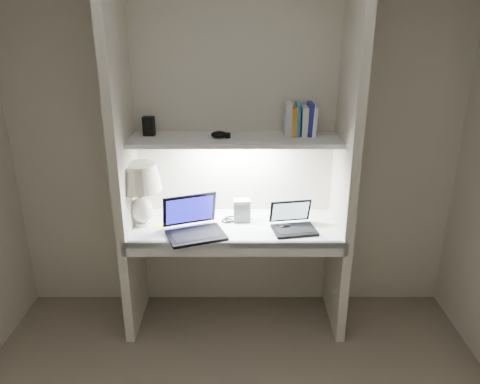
{
  "coord_description": "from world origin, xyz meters",
  "views": [
    {
      "loc": [
        0.03,
        -1.72,
        2.14
      ],
      "look_at": [
        0.03,
        1.05,
        1.08
      ],
      "focal_mm": 35.0,
      "sensor_mm": 36.0,
      "label": 1
    }
  ],
  "objects_px": {
    "speaker": "(242,210)",
    "laptop_main": "(194,225)",
    "laptop_netbook": "(293,223)",
    "book_row": "(300,120)",
    "table_lamp": "(140,184)"
  },
  "relations": [
    {
      "from": "speaker",
      "to": "laptop_main",
      "type": "bearing_deg",
      "value": -153.95
    },
    {
      "from": "laptop_netbook",
      "to": "speaker",
      "type": "height_order",
      "value": "laptop_netbook"
    },
    {
      "from": "speaker",
      "to": "book_row",
      "type": "height_order",
      "value": "book_row"
    },
    {
      "from": "laptop_netbook",
      "to": "book_row",
      "type": "distance_m",
      "value": 0.7
    },
    {
      "from": "table_lamp",
      "to": "laptop_main",
      "type": "distance_m",
      "value": 0.46
    },
    {
      "from": "laptop_main",
      "to": "laptop_netbook",
      "type": "distance_m",
      "value": 0.67
    },
    {
      "from": "laptop_main",
      "to": "laptop_netbook",
      "type": "relative_size",
      "value": 1.4
    },
    {
      "from": "laptop_main",
      "to": "speaker",
      "type": "distance_m",
      "value": 0.38
    },
    {
      "from": "table_lamp",
      "to": "book_row",
      "type": "relative_size",
      "value": 1.99
    },
    {
      "from": "laptop_main",
      "to": "book_row",
      "type": "bearing_deg",
      "value": 2.11
    },
    {
      "from": "book_row",
      "to": "table_lamp",
      "type": "bearing_deg",
      "value": -171.42
    },
    {
      "from": "laptop_netbook",
      "to": "book_row",
      "type": "xyz_separation_m",
      "value": [
        0.05,
        0.23,
        0.66
      ]
    },
    {
      "from": "laptop_netbook",
      "to": "speaker",
      "type": "relative_size",
      "value": 2.01
    },
    {
      "from": "speaker",
      "to": "book_row",
      "type": "bearing_deg",
      "value": 9.62
    },
    {
      "from": "book_row",
      "to": "laptop_main",
      "type": "bearing_deg",
      "value": -157.32
    }
  ]
}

